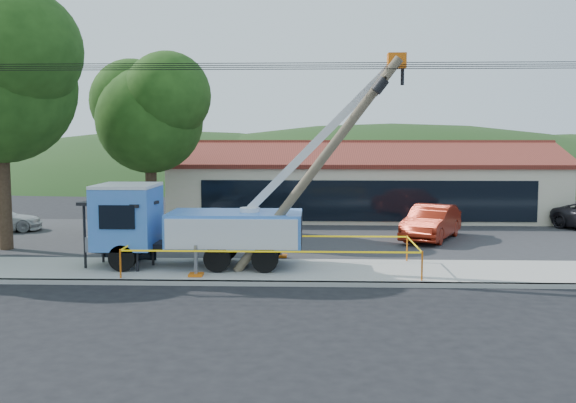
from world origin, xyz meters
The scene contains 15 objects.
ground centered at (0.00, 0.00, 0.00)m, with size 120.00×120.00×0.00m, color black.
curb centered at (0.00, 2.10, 0.07)m, with size 60.00×0.25×0.15m, color #A3A198.
sidewalk centered at (0.00, 4.00, 0.07)m, with size 60.00×4.00×0.15m, color #A3A198.
parking_lot centered at (0.00, 12.00, 0.05)m, with size 60.00×12.00×0.10m, color #28282B.
strip_mall centered at (4.00, 19.98, 1.88)m, with size 22.50×8.53×4.67m.
tree_lot centered at (-7.00, 13.00, 6.21)m, with size 6.30×5.60×8.94m.
hill_west centered at (-15.00, 55.00, 0.00)m, with size 78.40×56.00×28.00m, color #1C3A15.
hill_center centered at (10.00, 55.00, 0.00)m, with size 89.60×64.00×32.00m, color #1C3A15.
hill_east centered at (30.00, 55.00, 0.00)m, with size 72.80×52.00×26.00m, color #1C3A15.
utility_truck centered at (-3.33, 4.56, 1.73)m, with size 11.17×4.02×7.60m.
leaning_pole centered at (1.44, 3.67, 4.21)m, with size 5.82×1.79×7.53m.
bus_shelter centered at (-5.96, 4.43, 1.89)m, with size 2.78×2.10×2.39m.
caution_tape centered at (-0.39, 4.07, 0.88)m, with size 10.07×3.40×0.98m.
car_silver centered at (-3.65, 12.17, 0.00)m, with size 1.63×4.05×1.38m, color silver.
car_red centered at (6.54, 11.28, 0.00)m, with size 1.71×4.89×1.61m, color maroon.
Camera 1 is at (0.99, -18.46, 4.84)m, focal length 40.00 mm.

